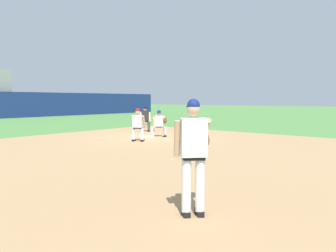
{
  "coord_description": "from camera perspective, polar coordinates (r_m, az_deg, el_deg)",
  "views": [
    {
      "loc": [
        -11.61,
        -10.72,
        1.85
      ],
      "look_at": [
        -5.22,
        -5.48,
        1.18
      ],
      "focal_mm": 35.0,
      "sensor_mm": 36.0,
      "label": 1
    }
  ],
  "objects": [
    {
      "name": "infield_dirt_patch",
      "position": [
        10.58,
        -1.44,
        -5.39
      ],
      "size": [
        18.0,
        18.0,
        0.01
      ],
      "primitive_type": "cube",
      "color": "tan",
      "rests_on": "ground"
    },
    {
      "name": "baserunner",
      "position": [
        14.4,
        -5.29,
        0.43
      ],
      "size": [
        0.59,
        0.67,
        1.46
      ],
      "color": "black",
      "rests_on": "ground"
    },
    {
      "name": "umpire",
      "position": [
        18.73,
        -4.0,
        1.41
      ],
      "size": [
        0.67,
        0.67,
        1.46
      ],
      "color": "black",
      "rests_on": "ground"
    },
    {
      "name": "baseball",
      "position": [
        9.86,
        0.68,
        -5.93
      ],
      "size": [
        0.07,
        0.07,
        0.07
      ],
      "primitive_type": "sphere",
      "color": "white",
      "rests_on": "ground"
    },
    {
      "name": "first_baseman",
      "position": [
        16.08,
        -1.5,
        0.67
      ],
      "size": [
        0.74,
        1.08,
        1.34
      ],
      "color": "black",
      "rests_on": "ground"
    },
    {
      "name": "ground_plane",
      "position": [
        15.91,
        -3.34,
        -2.02
      ],
      "size": [
        160.0,
        160.0,
        0.0
      ],
      "primitive_type": "plane",
      "color": "#518942"
    },
    {
      "name": "pitcher",
      "position": [
        5.17,
        4.54,
        -4.17
      ],
      "size": [
        0.85,
        0.55,
        1.86
      ],
      "color": "black",
      "rests_on": "ground"
    },
    {
      "name": "first_base_bag",
      "position": [
        15.9,
        -3.34,
        -1.86
      ],
      "size": [
        0.38,
        0.38,
        0.09
      ],
      "primitive_type": "cube",
      "color": "white",
      "rests_on": "ground"
    }
  ]
}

